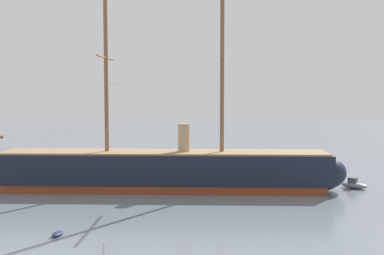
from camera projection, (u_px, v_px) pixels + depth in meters
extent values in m
cube|color=brown|center=(164.00, 186.00, 74.29)|extent=(46.14, 18.96, 1.20)
cube|color=black|center=(164.00, 168.00, 74.08)|extent=(48.06, 19.75, 4.28)
ellipsoid|color=black|center=(15.00, 171.00, 74.86)|extent=(10.04, 8.54, 5.47)
ellipsoid|color=black|center=(316.00, 172.00, 73.39)|extent=(10.04, 8.54, 5.47)
cube|color=#9E7F5B|center=(164.00, 152.00, 73.91)|extent=(46.98, 18.94, 0.26)
cylinder|color=brown|center=(106.00, 76.00, 73.36)|extent=(0.60, 0.60, 22.23)
cylinder|color=brown|center=(106.00, 58.00, 73.16)|extent=(3.31, 11.14, 0.24)
cylinder|color=brown|center=(222.00, 76.00, 72.80)|extent=(0.60, 0.60, 22.23)
cylinder|color=brown|center=(222.00, 58.00, 72.60)|extent=(3.31, 11.14, 0.24)
cylinder|color=tan|center=(184.00, 138.00, 73.66)|extent=(1.71, 1.71, 4.28)
ellipsoid|color=#1E284C|center=(57.00, 234.00, 51.02)|extent=(1.58, 2.06, 0.45)
cube|color=#4C4C51|center=(57.00, 232.00, 51.01)|extent=(0.71, 0.47, 0.07)
ellipsoid|color=gray|center=(354.00, 185.00, 75.54)|extent=(3.76, 3.96, 0.90)
cube|color=#4C4C51|center=(353.00, 180.00, 75.64)|extent=(1.56, 1.58, 0.90)
ellipsoid|color=silver|center=(151.00, 179.00, 80.05)|extent=(4.81, 2.14, 1.11)
cube|color=beige|center=(153.00, 174.00, 80.05)|extent=(1.49, 1.33, 1.11)
ellipsoid|color=silver|center=(113.00, 85.00, 46.48)|extent=(0.21, 0.34, 0.11)
sphere|color=silver|center=(114.00, 84.00, 46.32)|extent=(0.09, 0.09, 0.09)
cube|color=#ADA89E|center=(117.00, 84.00, 46.68)|extent=(0.62, 0.33, 0.13)
cube|color=#ADA89E|center=(109.00, 84.00, 46.28)|extent=(0.62, 0.33, 0.13)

